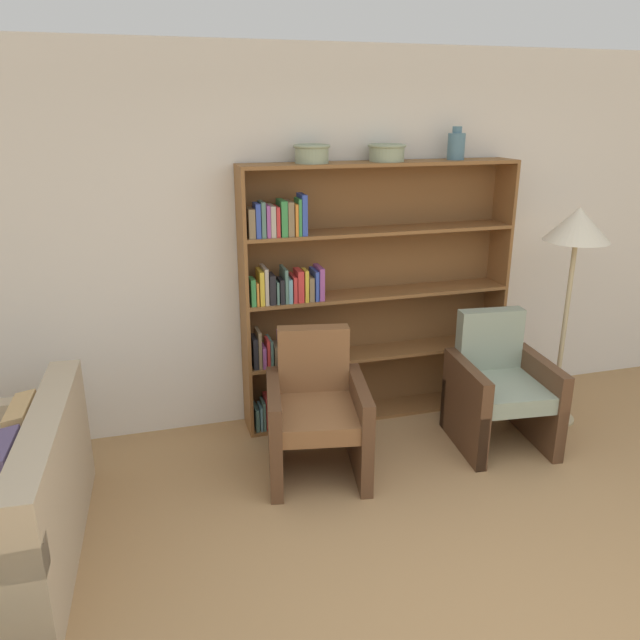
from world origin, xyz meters
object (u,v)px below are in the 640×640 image
object	(u,v)px
bowl_brass	(312,153)
armchair_leather	(316,413)
floor_lamp	(577,235)
bowl_cream	(387,152)
armchair_cushioned	(499,388)
vase_tall	(456,145)
bookshelf	(353,298)

from	to	relation	value
bowl_brass	armchair_leather	xyz separation A→B (m)	(-0.16, -0.67, -1.62)
floor_lamp	bowl_cream	bearing A→B (deg)	158.23
armchair_leather	floor_lamp	size ratio (longest dim) A/B	0.56
bowl_brass	armchair_cushioned	world-z (taller)	bowl_brass
bowl_brass	bowl_cream	world-z (taller)	bowl_brass
armchair_leather	vase_tall	bearing A→B (deg)	-141.20
floor_lamp	armchair_cushioned	bearing A→B (deg)	-164.95
bowl_brass	armchair_leather	size ratio (longest dim) A/B	0.27
bowl_brass	bowl_cream	xyz separation A→B (m)	(0.55, 0.00, -0.00)
bowl_cream	vase_tall	size ratio (longest dim) A/B	1.15
bowl_cream	armchair_cushioned	world-z (taller)	bowl_cream
bowl_cream	armchair_leather	bearing A→B (deg)	-136.57
bookshelf	bowl_brass	distance (m)	1.12
floor_lamp	vase_tall	bearing A→B (deg)	145.24
bowl_brass	floor_lamp	distance (m)	1.98
armchair_leather	bowl_cream	bearing A→B (deg)	-126.07
vase_tall	armchair_cushioned	bearing A→B (deg)	-80.23
bowl_brass	bowl_cream	size ratio (longest dim) A/B	0.94
vase_tall	armchair_leather	world-z (taller)	vase_tall
bowl_brass	vase_tall	bearing A→B (deg)	0.00
bookshelf	armchair_cushioned	world-z (taller)	bookshelf
armchair_leather	armchair_cushioned	xyz separation A→B (m)	(1.37, 0.00, 0.00)
bookshelf	bowl_cream	size ratio (longest dim) A/B	7.62
armchair_leather	floor_lamp	xyz separation A→B (m)	(1.98, 0.17, 1.05)
bowl_cream	vase_tall	distance (m)	0.54
armchair_cushioned	armchair_leather	bearing A→B (deg)	5.85
bookshelf	armchair_cushioned	size ratio (longest dim) A/B	2.21
bowl_brass	bowl_cream	bearing A→B (deg)	0.00
vase_tall	floor_lamp	distance (m)	1.08
bookshelf	floor_lamp	size ratio (longest dim) A/B	1.24
vase_tall	armchair_cushioned	size ratio (longest dim) A/B	0.25
armchair_leather	floor_lamp	world-z (taller)	floor_lamp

